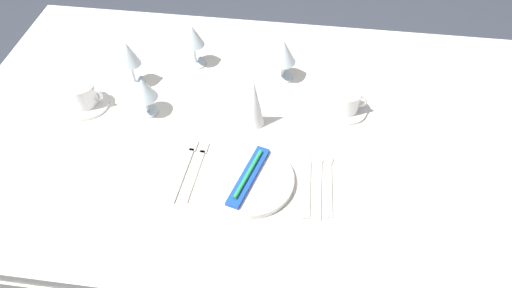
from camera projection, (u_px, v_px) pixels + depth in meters
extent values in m
plane|color=#383D47|center=(258.00, 253.00, 1.96)|extent=(6.00, 6.00, 0.00)
cube|color=silver|center=(259.00, 131.00, 1.43)|extent=(1.80, 1.10, 0.04)
cube|color=silver|center=(277.00, 50.00, 1.88)|extent=(1.80, 0.01, 0.18)
cylinder|color=brown|center=(89.00, 99.00, 2.07)|extent=(0.07, 0.07, 0.70)
cylinder|color=brown|center=(469.00, 134.00, 1.93)|extent=(0.07, 0.07, 0.70)
cylinder|color=white|center=(250.00, 180.00, 1.27)|extent=(0.24, 0.24, 0.02)
cube|color=blue|center=(250.00, 176.00, 1.26)|extent=(0.09, 0.21, 0.01)
cylinder|color=green|center=(250.00, 174.00, 1.25)|extent=(0.06, 0.17, 0.01)
cube|color=beige|center=(194.00, 175.00, 1.29)|extent=(0.02, 0.18, 0.00)
cube|color=beige|center=(204.00, 148.00, 1.35)|extent=(0.02, 0.04, 0.00)
cube|color=beige|center=(182.00, 175.00, 1.29)|extent=(0.02, 0.19, 0.00)
cube|color=beige|center=(193.00, 146.00, 1.36)|extent=(0.02, 0.04, 0.00)
cube|color=beige|center=(307.00, 188.00, 1.26)|extent=(0.03, 0.19, 0.00)
cube|color=beige|center=(308.00, 158.00, 1.33)|extent=(0.02, 0.06, 0.00)
cube|color=beige|center=(319.00, 190.00, 1.25)|extent=(0.02, 0.19, 0.00)
ellipsoid|color=beige|center=(319.00, 158.00, 1.33)|extent=(0.03, 0.04, 0.01)
cube|color=beige|center=(329.00, 189.00, 1.26)|extent=(0.02, 0.18, 0.00)
ellipsoid|color=beige|center=(329.00, 159.00, 1.32)|extent=(0.03, 0.04, 0.01)
cylinder|color=white|center=(345.00, 110.00, 1.46)|extent=(0.13, 0.13, 0.01)
cylinder|color=white|center=(347.00, 101.00, 1.43)|extent=(0.08, 0.08, 0.06)
torus|color=white|center=(360.00, 101.00, 1.42)|extent=(0.04, 0.01, 0.04)
cylinder|color=white|center=(86.00, 104.00, 1.47)|extent=(0.14, 0.14, 0.01)
cylinder|color=white|center=(83.00, 94.00, 1.44)|extent=(0.08, 0.08, 0.07)
torus|color=white|center=(95.00, 95.00, 1.44)|extent=(0.05, 0.01, 0.05)
cylinder|color=silver|center=(148.00, 111.00, 1.45)|extent=(0.06, 0.06, 0.01)
cylinder|color=silver|center=(147.00, 104.00, 1.43)|extent=(0.01, 0.01, 0.06)
cone|color=silver|center=(143.00, 88.00, 1.39)|extent=(0.08, 0.08, 0.07)
cylinder|color=silver|center=(282.00, 77.00, 1.56)|extent=(0.07, 0.07, 0.01)
cylinder|color=silver|center=(283.00, 69.00, 1.54)|extent=(0.01, 0.01, 0.06)
cone|color=silver|center=(284.00, 51.00, 1.49)|extent=(0.08, 0.08, 0.08)
cylinder|color=silver|center=(196.00, 63.00, 1.61)|extent=(0.07, 0.07, 0.01)
cylinder|color=silver|center=(195.00, 53.00, 1.59)|extent=(0.01, 0.01, 0.07)
cone|color=silver|center=(193.00, 35.00, 1.53)|extent=(0.07, 0.07, 0.07)
cylinder|color=silver|center=(135.00, 82.00, 1.55)|extent=(0.07, 0.07, 0.01)
cylinder|color=silver|center=(133.00, 73.00, 1.52)|extent=(0.01, 0.01, 0.07)
cone|color=silver|center=(128.00, 53.00, 1.46)|extent=(0.07, 0.07, 0.08)
cone|color=white|center=(254.00, 103.00, 1.36)|extent=(0.06, 0.06, 0.16)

